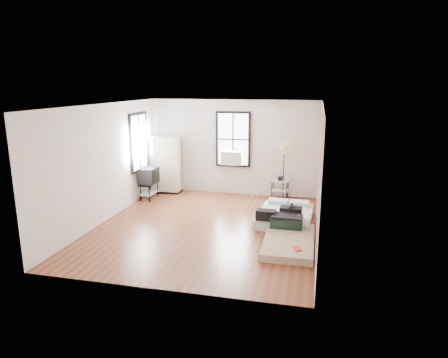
% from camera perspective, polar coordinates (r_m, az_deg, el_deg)
% --- Properties ---
extents(ground, '(6.00, 6.00, 0.00)m').
position_cam_1_polar(ground, '(9.39, -2.50, -6.78)').
color(ground, '#5E2F18').
rests_on(ground, ground).
extents(room_shell, '(5.02, 6.02, 2.80)m').
position_cam_1_polar(room_shell, '(9.23, -0.62, 4.04)').
color(room_shell, silver).
rests_on(room_shell, ground).
extents(mattress_main, '(1.33, 1.75, 0.55)m').
position_cam_1_polar(mattress_main, '(9.78, 8.67, -5.16)').
color(mattress_main, white).
rests_on(mattress_main, ground).
extents(mattress_bare, '(1.02, 1.91, 0.41)m').
position_cam_1_polar(mattress_bare, '(8.58, 9.16, -8.07)').
color(mattress_bare, tan).
rests_on(mattress_bare, ground).
extents(wardrobe, '(0.89, 0.54, 1.71)m').
position_cam_1_polar(wardrobe, '(12.21, -8.25, 2.01)').
color(wardrobe, black).
rests_on(wardrobe, ground).
extents(side_table, '(0.50, 0.41, 0.65)m').
position_cam_1_polar(side_table, '(11.59, 8.02, -0.71)').
color(side_table, black).
rests_on(side_table, ground).
extents(floor_lamp, '(0.35, 0.35, 1.61)m').
position_cam_1_polar(floor_lamp, '(11.32, 8.61, 3.82)').
color(floor_lamp, black).
rests_on(floor_lamp, ground).
extents(tv_stand, '(0.49, 0.67, 0.92)m').
position_cam_1_polar(tv_stand, '(11.58, -10.69, 0.29)').
color(tv_stand, black).
rests_on(tv_stand, ground).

